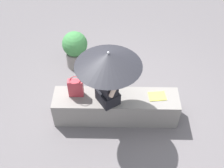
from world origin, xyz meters
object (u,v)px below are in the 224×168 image
at_px(person_seated, 108,84).
at_px(handbag_black, 76,88).
at_px(parasol, 108,60).
at_px(magazine, 157,96).
at_px(planter_near, 75,49).

height_order(person_seated, handbag_black, person_seated).
distance_m(parasol, magazine, 1.23).
bearing_deg(magazine, person_seated, 1.75).
distance_m(parasol, handbag_black, 0.95).
bearing_deg(planter_near, handbag_black, 97.48).
distance_m(person_seated, magazine, 0.90).
xyz_separation_m(magazine, planter_near, (1.50, -1.33, -0.07)).
distance_m(parasol, planter_near, 1.94).
relative_size(person_seated, planter_near, 1.13).
xyz_separation_m(handbag_black, planter_near, (0.17, -1.31, -0.24)).
relative_size(handbag_black, planter_near, 0.43).
relative_size(handbag_black, magazine, 1.22).
bearing_deg(parasol, person_seated, -74.78).
bearing_deg(planter_near, person_seated, 115.73).
distance_m(person_seated, planter_near, 1.66).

